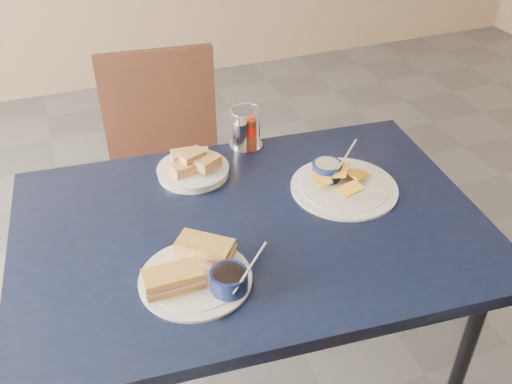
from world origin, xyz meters
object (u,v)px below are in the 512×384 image
object	(u,v)px
dining_table	(251,240)
bread_basket	(193,167)
chair_far	(164,157)
condiment_caddy	(244,131)
sandwich_plate	(199,271)
plantain_plate	(339,181)

from	to	relation	value
dining_table	bread_basket	distance (m)	0.31
chair_far	condiment_caddy	world-z (taller)	chair_far
dining_table	sandwich_plate	bearing A→B (deg)	-140.64
bread_basket	condiment_caddy	size ratio (longest dim) A/B	1.59
dining_table	condiment_caddy	xyz separation A→B (m)	(0.12, 0.39, 0.12)
dining_table	sandwich_plate	xyz separation A→B (m)	(-0.19, -0.16, 0.09)
dining_table	chair_far	world-z (taller)	chair_far
chair_far	condiment_caddy	size ratio (longest dim) A/B	6.85
plantain_plate	bread_basket	distance (m)	0.44
sandwich_plate	condiment_caddy	xyz separation A→B (m)	(0.31, 0.55, 0.03)
bread_basket	dining_table	bearing A→B (deg)	-74.01
sandwich_plate	condiment_caddy	distance (m)	0.63
condiment_caddy	bread_basket	bearing A→B (deg)	-153.63
chair_far	sandwich_plate	bearing A→B (deg)	-96.72
dining_table	sandwich_plate	size ratio (longest dim) A/B	4.47
condiment_caddy	dining_table	bearing A→B (deg)	-107.42
chair_far	sandwich_plate	world-z (taller)	chair_far
chair_far	dining_table	bearing A→B (deg)	-83.61
plantain_plate	bread_basket	world-z (taller)	plantain_plate
chair_far	bread_basket	size ratio (longest dim) A/B	4.30
sandwich_plate	condiment_caddy	world-z (taller)	condiment_caddy
chair_far	condiment_caddy	xyz separation A→B (m)	(0.21, -0.37, 0.27)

